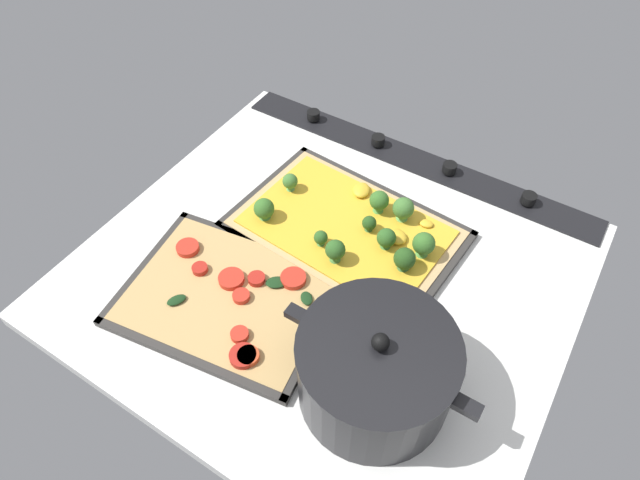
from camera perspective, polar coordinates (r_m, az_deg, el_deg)
The scene contains 7 objects.
ground_plane at distance 95.11cm, azimuth 0.81°, elevation -3.48°, with size 79.74×72.67×3.00cm, color silver.
stove_control_panel at distance 114.17cm, azimuth 9.59°, elevation 8.43°, with size 76.55×7.00×2.60cm.
baking_tray_front at distance 98.83cm, azimuth 2.66°, elevation 0.90°, with size 41.28×29.43×1.30cm.
broccoli_pizza at distance 97.32cm, azimuth 3.28°, elevation 1.31°, with size 38.71×26.85×6.10cm.
baking_tray_back at distance 91.08cm, azimuth -9.53°, elevation -5.96°, with size 36.98×30.48×1.30cm.
veggie_pizza_back at distance 90.37cm, azimuth -9.37°, elevation -5.75°, with size 34.24×27.75×1.90cm.
cooking_pot at distance 76.86cm, azimuth 5.83°, elevation -13.33°, with size 28.70×21.93×15.11cm.
Camera 1 is at (-29.25, 49.03, 74.56)cm, focal length 30.72 mm.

